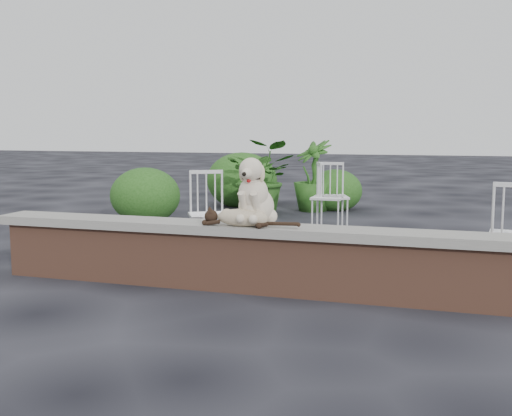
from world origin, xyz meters
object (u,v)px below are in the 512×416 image
(cat, at_px, (242,216))
(potted_plant_b, at_px, (313,176))
(chair_b, at_px, (328,196))
(chair_a, at_px, (209,213))
(dog, at_px, (256,190))
(potted_plant_a, at_px, (264,177))
(chair_e, at_px, (332,196))

(cat, height_order, potted_plant_b, potted_plant_b)
(chair_b, relative_size, chair_a, 1.00)
(dog, bearing_deg, potted_plant_a, 109.29)
(chair_b, height_order, potted_plant_a, potted_plant_a)
(potted_plant_b, bearing_deg, chair_e, -70.04)
(cat, height_order, chair_e, chair_e)
(dog, relative_size, chair_b, 0.63)
(chair_b, distance_m, potted_plant_a, 1.80)
(dog, bearing_deg, chair_a, 130.61)
(potted_plant_b, bearing_deg, chair_b, -72.43)
(chair_b, bearing_deg, potted_plant_a, 136.16)
(dog, xyz_separation_m, potted_plant_a, (-1.28, 4.59, -0.26))
(chair_e, height_order, potted_plant_b, potted_plant_b)
(potted_plant_a, distance_m, potted_plant_b, 0.95)
(dog, distance_m, potted_plant_a, 4.77)
(dog, height_order, chair_e, dog)
(chair_e, relative_size, chair_a, 1.00)
(cat, bearing_deg, chair_b, 92.10)
(chair_a, height_order, potted_plant_b, potted_plant_b)
(chair_e, bearing_deg, chair_a, 136.14)
(dog, bearing_deg, chair_e, 92.61)
(cat, height_order, potted_plant_a, potted_plant_a)
(chair_a, height_order, potted_plant_a, potted_plant_a)
(chair_a, bearing_deg, chair_b, 37.27)
(dog, height_order, chair_a, dog)
(potted_plant_a, xyz_separation_m, potted_plant_b, (0.70, 0.65, -0.01))
(dog, relative_size, potted_plant_a, 0.48)
(chair_a, relative_size, potted_plant_a, 0.76)
(chair_a, distance_m, potted_plant_a, 3.36)
(dog, bearing_deg, potted_plant_b, 100.02)
(potted_plant_a, height_order, potted_plant_b, potted_plant_a)
(chair_b, relative_size, potted_plant_a, 0.76)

